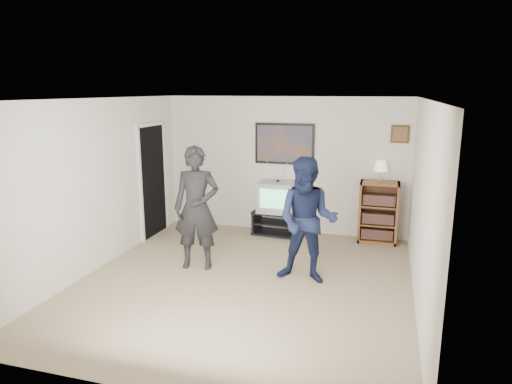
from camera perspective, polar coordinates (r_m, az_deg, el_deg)
The scene contains 13 objects.
room_shell at distance 6.39m, azimuth -0.65°, elevation 0.34°, with size 4.51×5.00×2.51m.
media_stand at distance 8.43m, azimuth 2.68°, elevation -3.86°, with size 0.91×0.55×0.44m.
crt_television at distance 8.30m, azimuth 2.70°, elevation -0.58°, with size 0.66×0.55×0.55m, color #A5A5A0, non-canonical shape.
bookshelf at distance 8.18m, azimuth 15.04°, elevation -2.47°, with size 0.65×0.37×1.08m, color brown, non-canonical shape.
table_lamp at distance 8.06m, azimuth 15.32°, elevation 2.53°, with size 0.23×0.23×0.36m, color beige, non-canonical shape.
person_tall at distance 6.76m, azimuth -7.43°, elevation -1.99°, with size 0.67×0.44×1.83m, color black.
person_short at distance 6.26m, azimuth 6.43°, elevation -3.57°, with size 0.85×0.66×1.74m, color #161D3C.
controller_left at distance 6.92m, azimuth -7.07°, elevation 0.93°, with size 0.04×0.12×0.04m, color white.
controller_right at distance 6.41m, azimuth 6.51°, elevation -1.54°, with size 0.03×0.11×0.03m, color white.
poster at distance 8.36m, azimuth 3.57°, elevation 6.03°, with size 1.10×0.03×0.75m, color black.
air_vent at distance 8.47m, azimuth -0.06°, elevation 8.18°, with size 0.28×0.02×0.14m, color white.
small_picture at distance 8.15m, azimuth 17.56°, elevation 6.92°, with size 0.30×0.03×0.30m, color #4A2C17.
doorway at distance 8.44m, azimuth -12.81°, elevation 1.33°, with size 0.03×0.85×2.00m, color black.
Camera 1 is at (1.80, -5.63, 2.62)m, focal length 32.00 mm.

